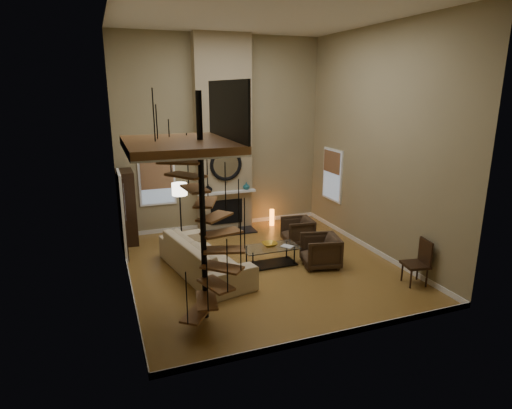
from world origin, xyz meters
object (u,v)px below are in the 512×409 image
object	(u,v)px
armchair_near	(300,231)
floor_lamp	(180,194)
accent_lamp	(272,217)
hutch	(127,208)
armchair_far	(324,251)
coffee_table	(270,254)
side_chair	(419,261)
sofa	(204,256)

from	to	relation	value
armchair_near	floor_lamp	bearing A→B (deg)	-100.29
armchair_near	accent_lamp	bearing A→B (deg)	-170.07
floor_lamp	accent_lamp	world-z (taller)	floor_lamp
hutch	armchair_far	world-z (taller)	hutch
coffee_table	side_chair	bearing A→B (deg)	-38.25
armchair_near	coffee_table	bearing A→B (deg)	-44.24
hutch	accent_lamp	world-z (taller)	hutch
hutch	armchair_far	bearing A→B (deg)	-38.01
armchair_far	accent_lamp	distance (m)	3.25
hutch	armchair_far	xyz separation A→B (m)	(4.17, -3.26, -0.60)
armchair_far	coffee_table	xyz separation A→B (m)	(-1.17, 0.46, -0.07)
hutch	armchair_near	distance (m)	4.68
floor_lamp	accent_lamp	xyz separation A→B (m)	(2.91, 0.81, -1.16)
armchair_far	accent_lamp	xyz separation A→B (m)	(0.03, 3.25, -0.10)
armchair_far	side_chair	size ratio (longest dim) A/B	0.83
hutch	armchair_far	size ratio (longest dim) A/B	2.42
hutch	accent_lamp	distance (m)	4.26
sofa	accent_lamp	xyz separation A→B (m)	(2.77, 2.66, -0.15)
armchair_near	side_chair	world-z (taller)	side_chair
armchair_far	floor_lamp	world-z (taller)	floor_lamp
sofa	armchair_near	distance (m)	3.04
sofa	side_chair	distance (m)	4.68
accent_lamp	coffee_table	bearing A→B (deg)	-113.18
armchair_far	sofa	bearing A→B (deg)	-89.42
armchair_far	hutch	bearing A→B (deg)	-115.48
floor_lamp	armchair_far	bearing A→B (deg)	-40.11
hutch	sofa	xyz separation A→B (m)	(1.43, -2.68, -0.55)
armchair_near	coffee_table	xyz separation A→B (m)	(-1.31, -1.09, -0.07)
coffee_table	side_chair	distance (m)	3.29
floor_lamp	accent_lamp	bearing A→B (deg)	15.61
armchair_near	armchair_far	world-z (taller)	armchair_far
hutch	floor_lamp	bearing A→B (deg)	-32.80
sofa	coffee_table	size ratio (longest dim) A/B	2.18
armchair_far	accent_lamp	bearing A→B (deg)	-167.99
sofa	armchair_near	xyz separation A→B (m)	(2.89, 0.96, -0.04)
hutch	accent_lamp	xyz separation A→B (m)	(4.20, -0.01, -0.70)
armchair_far	floor_lamp	bearing A→B (deg)	-117.59
sofa	side_chair	world-z (taller)	side_chair
hutch	floor_lamp	world-z (taller)	hutch
hutch	sofa	distance (m)	3.08
side_chair	armchair_near	bearing A→B (deg)	112.12
floor_lamp	hutch	bearing A→B (deg)	147.20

